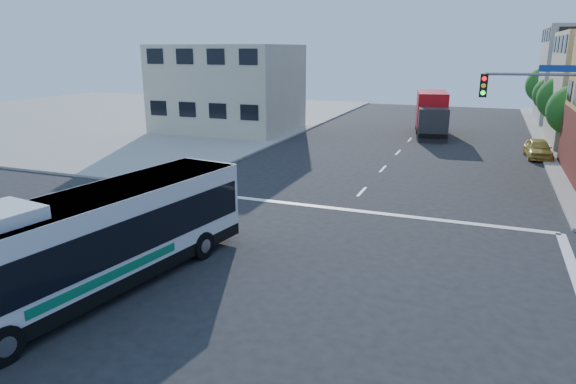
% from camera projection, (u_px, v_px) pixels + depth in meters
% --- Properties ---
extents(ground, '(120.00, 120.00, 0.00)m').
position_uv_depth(ground, '(270.00, 292.00, 16.73)').
color(ground, black).
rests_on(ground, ground).
extents(sidewalk_nw, '(50.00, 50.00, 0.15)m').
position_uv_depth(sidewalk_nw, '(113.00, 115.00, 60.31)').
color(sidewalk_nw, gray).
rests_on(sidewalk_nw, ground).
extents(building_west, '(12.06, 10.06, 8.00)m').
position_uv_depth(building_west, '(228.00, 88.00, 48.49)').
color(building_west, beige).
rests_on(building_west, ground).
extents(signal_mast_ne, '(7.91, 1.13, 8.07)m').
position_uv_depth(signal_mast_ne, '(563.00, 114.00, 21.77)').
color(signal_mast_ne, gray).
rests_on(signal_mast_ne, ground).
extents(street_tree_a, '(3.60, 3.60, 5.53)m').
position_uv_depth(street_tree_a, '(575.00, 107.00, 36.70)').
color(street_tree_a, '#3B2915').
rests_on(street_tree_a, ground).
extents(street_tree_b, '(3.80, 3.80, 5.79)m').
position_uv_depth(street_tree_b, '(562.00, 96.00, 43.84)').
color(street_tree_b, '#3B2915').
rests_on(street_tree_b, ground).
extents(street_tree_c, '(3.40, 3.40, 5.29)m').
position_uv_depth(street_tree_c, '(552.00, 92.00, 51.10)').
color(street_tree_c, '#3B2915').
rests_on(street_tree_c, ground).
extents(street_tree_d, '(4.00, 4.00, 6.03)m').
position_uv_depth(street_tree_d, '(545.00, 83.00, 58.17)').
color(street_tree_d, '#3B2915').
rests_on(street_tree_d, ground).
extents(transit_bus, '(4.45, 12.43, 3.61)m').
position_uv_depth(transit_bus, '(92.00, 241.00, 16.24)').
color(transit_bus, black).
rests_on(transit_bus, ground).
extents(box_truck, '(3.73, 8.82, 3.84)m').
position_uv_depth(box_truck, '(432.00, 115.00, 46.56)').
color(box_truck, '#28292E').
rests_on(box_truck, ground).
extents(parked_car, '(1.91, 4.16, 1.38)m').
position_uv_depth(parked_car, '(538.00, 149.00, 37.01)').
color(parked_car, gold).
rests_on(parked_car, ground).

